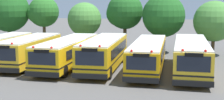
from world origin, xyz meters
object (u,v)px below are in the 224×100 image
Objects in this scene: school_bus_3 at (104,52)px; tree_5 at (213,21)px; school_bus_2 at (68,51)px; school_bus_5 at (191,55)px; school_bus_4 at (148,54)px; school_bus_1 at (30,50)px; tree_1 at (42,12)px; tree_2 at (84,19)px; tree_4 at (162,15)px; tree_3 at (123,12)px; tree_0 at (9,11)px.

tree_5 reaches higher than school_bus_3.
school_bus_2 is 10.41m from school_bus_5.
school_bus_5 is (3.41, -0.35, 0.09)m from school_bus_4.
school_bus_1 is 0.82× the size of school_bus_5.
school_bus_3 is (6.85, -0.18, 0.04)m from school_bus_1.
tree_2 is (5.40, -0.39, -0.74)m from tree_1.
tree_5 reaches higher than school_bus_4.
tree_1 is 5.46m from tree_2.
tree_4 reaches higher than school_bus_4.
school_bus_5 is at bearing 178.58° from school_bus_1.
school_bus_1 reaches higher than school_bus_4.
tree_4 is at bearing -16.09° from tree_3.
school_bus_1 is 10.55m from school_bus_4.
tree_5 is (5.99, 8.76, 2.30)m from school_bus_4.
school_bus_2 is 1.72× the size of tree_4.
tree_5 is at bearing -1.56° from tree_0.
tree_5 is (5.35, -0.50, -0.56)m from tree_4.
tree_5 is (16.54, 8.91, 2.25)m from school_bus_1.
school_bus_1 is 14.89m from tree_4.
tree_4 reaches higher than tree_2.
school_bus_3 is at bearing -64.85° from tree_2.
school_bus_2 is 0.99× the size of school_bus_5.
tree_3 is (-7.29, 10.91, 3.05)m from school_bus_5.
school_bus_1 is 10.43m from tree_2.
school_bus_2 is 10.16m from tree_2.
tree_4 is at bearing 174.67° from tree_5.
school_bus_2 is 1.76× the size of tree_1.
tree_0 reaches higher than school_bus_2.
tree_0 is 1.23× the size of tree_5.
tree_1 reaches higher than school_bus_5.
school_bus_4 is at bearing -36.36° from tree_1.
tree_4 is at bearing -94.05° from school_bus_4.
school_bus_5 reaches higher than school_bus_4.
tree_1 reaches higher than school_bus_4.
tree_5 reaches higher than school_bus_2.
tree_4 is (14.49, -0.94, -0.21)m from tree_1.
tree_3 reaches higher than school_bus_3.
school_bus_2 is at bearing -177.65° from school_bus_1.
school_bus_5 is 1.95× the size of tree_5.
school_bus_4 is at bearing -93.99° from tree_4.
tree_0 is at bearing -23.69° from school_bus_5.
tree_0 is 1.13× the size of tree_1.
school_bus_4 is (6.99, -0.03, -0.01)m from school_bus_2.
school_bus_1 is 1.60× the size of tree_5.
tree_5 is (9.87, -1.80, -0.84)m from tree_3.
tree_0 is 14.05m from tree_3.
school_bus_5 is (10.40, -0.38, 0.08)m from school_bus_2.
tree_4 is (7.64, 9.23, 2.85)m from school_bus_2.
school_bus_3 is 13.47m from tree_5.
tree_5 is at bearing -145.55° from school_bus_2.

